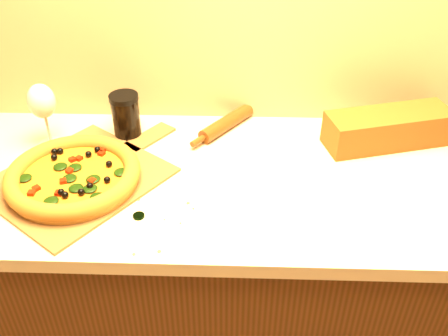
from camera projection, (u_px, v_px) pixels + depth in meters
cabinet at (237, 287)px, 1.67m from camera, size 2.80×0.65×0.86m
countertop at (240, 181)px, 1.40m from camera, size 2.84×0.68×0.04m
pizza_peel at (82, 177)px, 1.38m from camera, size 0.56×0.59×0.01m
pizza at (73, 176)px, 1.34m from camera, size 0.36×0.36×0.05m
bottle_cap at (139, 216)px, 1.25m from camera, size 0.03×0.03×0.01m
rolling_pin at (227, 123)px, 1.58m from camera, size 0.21×0.27×0.04m
bread_bag at (388, 128)px, 1.50m from camera, size 0.40×0.22×0.10m
wine_glass at (42, 103)px, 1.44m from camera, size 0.08×0.08×0.20m
dark_jar at (126, 116)px, 1.52m from camera, size 0.09×0.09×0.14m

